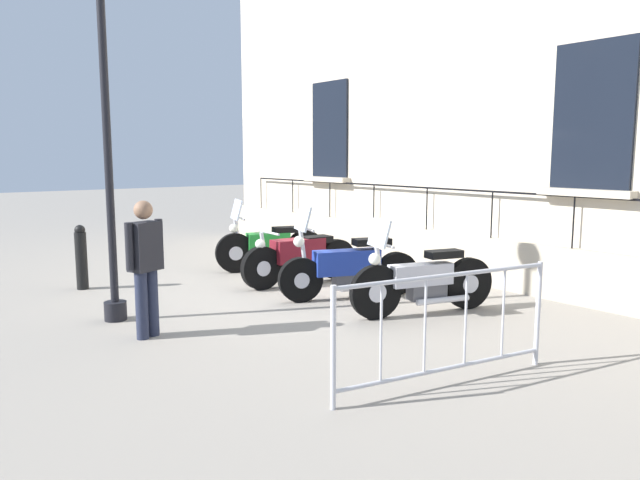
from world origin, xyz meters
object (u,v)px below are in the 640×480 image
object	(u,v)px
motorcycle_maroon	(300,257)
motorcycle_silver	(422,281)
motorcycle_blue	(348,268)
lamppost	(105,86)
pedestrian_standing	(145,262)
motorcycle_green	(270,246)
bollard	(81,257)
crowd_barrier	(446,325)

from	to	relation	value
motorcycle_maroon	motorcycle_silver	world-z (taller)	motorcycle_silver
motorcycle_blue	motorcycle_silver	world-z (taller)	motorcycle_blue
lamppost	pedestrian_standing	xyz separation A→B (m)	(-0.05, 0.95, -2.03)
motorcycle_silver	pedestrian_standing	bearing A→B (deg)	-20.24
motorcycle_blue	motorcycle_green	bearing A→B (deg)	-95.77
motorcycle_green	motorcycle_maroon	size ratio (longest dim) A/B	0.93
motorcycle_blue	motorcycle_silver	bearing A→B (deg)	99.08
lamppost	pedestrian_standing	distance (m)	2.24
motorcycle_silver	bollard	world-z (taller)	motorcycle_silver
motorcycle_green	bollard	xyz separation A→B (m)	(3.18, -0.47, 0.07)
motorcycle_maroon	pedestrian_standing	bearing A→B (deg)	22.50
motorcycle_green	motorcycle_maroon	bearing A→B (deg)	78.96
pedestrian_standing	motorcycle_green	bearing A→B (deg)	-142.10
crowd_barrier	bollard	world-z (taller)	crowd_barrier
motorcycle_green	crowd_barrier	world-z (taller)	motorcycle_green
pedestrian_standing	lamppost	bearing A→B (deg)	-86.86
motorcycle_green	lamppost	world-z (taller)	lamppost
motorcycle_maroon	bollard	distance (m)	3.43
motorcycle_green	lamppost	size ratio (longest dim) A/B	0.41
pedestrian_standing	bollard	bearing A→B (deg)	-92.78
motorcycle_maroon	pedestrian_standing	distance (m)	3.35
motorcycle_blue	pedestrian_standing	size ratio (longest dim) A/B	1.32
motorcycle_maroon	motorcycle_silver	xyz separation A→B (m)	(-0.20, 2.48, -0.00)
motorcycle_silver	pedestrian_standing	world-z (taller)	pedestrian_standing
motorcycle_maroon	motorcycle_blue	distance (m)	1.21
motorcycle_silver	bollard	xyz separation A→B (m)	(3.13, -4.27, 0.07)
motorcycle_green	motorcycle_blue	world-z (taller)	motorcycle_blue
lamppost	motorcycle_maroon	bearing A→B (deg)	-174.12
pedestrian_standing	motorcycle_silver	bearing A→B (deg)	159.76
lamppost	motorcycle_blue	bearing A→B (deg)	164.11
motorcycle_green	motorcycle_silver	bearing A→B (deg)	89.20
motorcycle_blue	bollard	size ratio (longest dim) A/B	2.05
pedestrian_standing	motorcycle_maroon	bearing A→B (deg)	-157.50
motorcycle_silver	lamppost	size ratio (longest dim) A/B	0.43
crowd_barrier	pedestrian_standing	bearing A→B (deg)	-62.46
motorcycle_maroon	crowd_barrier	bearing A→B (deg)	71.19
motorcycle_blue	lamppost	distance (m)	4.08
crowd_barrier	motorcycle_maroon	bearing A→B (deg)	-108.81
motorcycle_green	motorcycle_silver	size ratio (longest dim) A/B	0.95
bollard	crowd_barrier	bearing A→B (deg)	103.30
lamppost	bollard	xyz separation A→B (m)	(-0.20, -2.11, -2.41)
motorcycle_blue	pedestrian_standing	world-z (taller)	pedestrian_standing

